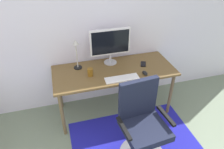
% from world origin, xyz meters
% --- Properties ---
extents(wall_back, '(6.00, 0.10, 2.60)m').
position_xyz_m(wall_back, '(0.00, 2.20, 1.30)').
color(wall_back, silver).
rests_on(wall_back, ground).
extents(area_rug, '(1.58, 1.33, 0.01)m').
position_xyz_m(area_rug, '(0.35, 1.01, 0.00)').
color(area_rug, '#1E1FA2').
rests_on(area_rug, ground).
extents(desk, '(1.63, 0.68, 0.71)m').
position_xyz_m(desk, '(0.26, 1.79, 0.65)').
color(desk, brown).
rests_on(desk, ground).
extents(monitor, '(0.55, 0.18, 0.50)m').
position_xyz_m(monitor, '(0.27, 1.99, 1.01)').
color(monitor, '#B2B2B7').
rests_on(monitor, desk).
extents(keyboard, '(0.43, 0.13, 0.02)m').
position_xyz_m(keyboard, '(0.30, 1.55, 0.72)').
color(keyboard, white).
rests_on(keyboard, desk).
extents(computer_mouse, '(0.06, 0.10, 0.03)m').
position_xyz_m(computer_mouse, '(0.62, 1.58, 0.73)').
color(computer_mouse, black).
rests_on(computer_mouse, desk).
extents(coffee_cup, '(0.07, 0.07, 0.10)m').
position_xyz_m(coffee_cup, '(-0.07, 1.74, 0.77)').
color(coffee_cup, brown).
rests_on(coffee_cup, desk).
extents(cell_phone, '(0.12, 0.16, 0.01)m').
position_xyz_m(cell_phone, '(0.70, 1.82, 0.72)').
color(cell_phone, black).
rests_on(cell_phone, desk).
extents(desk_lamp, '(0.11, 0.11, 0.41)m').
position_xyz_m(desk_lamp, '(-0.20, 1.97, 0.97)').
color(desk_lamp, black).
rests_on(desk_lamp, desk).
extents(office_chair, '(0.57, 0.54, 0.99)m').
position_xyz_m(office_chair, '(0.35, 0.96, 0.41)').
color(office_chair, slate).
rests_on(office_chair, ground).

